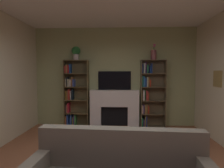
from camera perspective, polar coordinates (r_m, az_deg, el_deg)
wall_back_accent at (r=5.42m, az=0.82°, el=2.18°), size 4.78×0.06×2.86m
fireplace at (r=5.37m, az=0.76°, el=-7.17°), size 1.50×0.53×1.06m
tv at (r=5.37m, az=0.80°, el=1.09°), size 0.95×0.06×0.54m
bookshelf_left at (r=5.50m, az=-11.65°, el=-3.40°), size 0.69×0.28×1.92m
bookshelf_right at (r=5.39m, az=11.62°, el=-2.81°), size 0.69×0.27×1.92m
potted_plant at (r=5.42m, az=-11.09°, el=9.71°), size 0.25×0.25×0.39m
vase_with_flowers at (r=5.35m, az=12.77°, el=8.89°), size 0.15×0.15×0.45m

